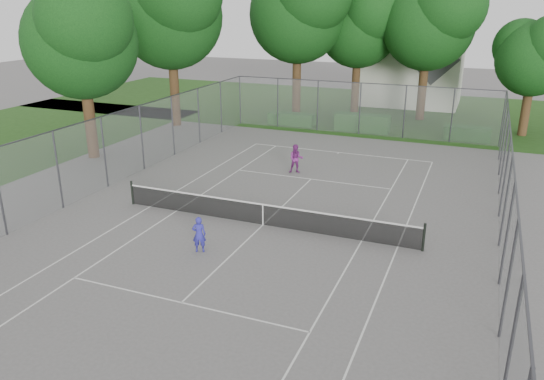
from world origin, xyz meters
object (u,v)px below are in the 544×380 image
at_px(house, 412,55).
at_px(woman_player, 296,159).
at_px(tennis_net, 263,214).
at_px(girl_player, 199,234).

relative_size(house, woman_player, 6.77).
relative_size(tennis_net, house, 1.22).
bearing_deg(woman_player, girl_player, -110.10).
bearing_deg(girl_player, house, -117.06).
height_order(house, woman_player, house).
bearing_deg(tennis_net, woman_player, 98.70).
bearing_deg(tennis_net, girl_player, -111.39).
xyz_separation_m(tennis_net, girl_player, (-1.21, -3.09, 0.17)).
height_order(tennis_net, house, house).
distance_m(house, girl_player, 33.53).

